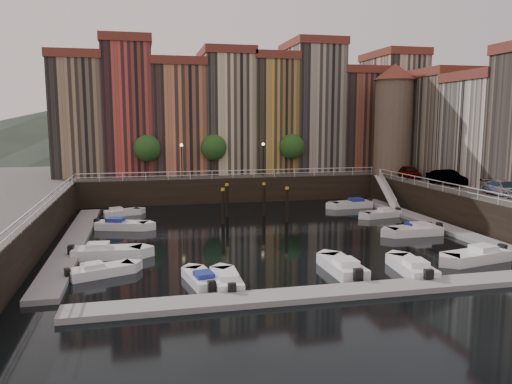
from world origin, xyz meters
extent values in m
plane|color=black|center=(0.00, 0.00, 0.00)|extent=(200.00, 200.00, 0.00)
cube|color=black|center=(0.00, 26.00, 1.50)|extent=(80.00, 20.00, 3.00)
cube|color=gray|center=(-16.20, -1.00, 0.17)|extent=(2.00, 28.00, 0.35)
cube|color=gray|center=(16.20, -1.00, 0.17)|extent=(2.00, 28.00, 0.35)
cube|color=gray|center=(0.00, -17.00, 0.17)|extent=(30.00, 2.00, 0.35)
cone|color=#2D382D|center=(-30.00, 110.00, 7.00)|extent=(80.00, 80.00, 14.00)
cone|color=#2D382D|center=(5.00, 110.00, 9.00)|extent=(100.00, 100.00, 18.00)
cone|color=#2D382D|center=(40.00, 110.00, 6.00)|extent=(70.00, 70.00, 12.00)
cube|color=#93795D|center=(-18.00, 23.50, 10.00)|extent=(6.00, 10.00, 14.00)
cube|color=brown|center=(-18.00, 23.50, 17.50)|extent=(6.30, 10.30, 1.00)
cube|color=#B54239|center=(-12.10, 23.50, 11.00)|extent=(5.80, 10.00, 16.00)
cube|color=brown|center=(-12.10, 23.50, 19.50)|extent=(6.10, 10.30, 1.00)
cube|color=#C67451|center=(-5.95, 23.50, 9.75)|extent=(6.50, 10.00, 13.50)
cube|color=brown|center=(-5.95, 23.50, 17.00)|extent=(6.80, 10.30, 1.00)
cube|color=beige|center=(0.40, 23.50, 10.50)|extent=(6.20, 10.00, 15.00)
cube|color=brown|center=(0.40, 23.50, 18.50)|extent=(6.50, 10.30, 1.00)
cube|color=#B78F43|center=(6.30, 23.50, 10.25)|extent=(5.60, 10.00, 14.50)
cube|color=brown|center=(6.30, 23.50, 18.00)|extent=(5.90, 10.30, 1.00)
cube|color=#A19586|center=(12.30, 23.50, 11.25)|extent=(6.40, 10.00, 16.50)
cube|color=brown|center=(12.30, 23.50, 20.00)|extent=(6.70, 10.30, 1.00)
cube|color=brown|center=(18.50, 23.50, 9.50)|extent=(6.00, 10.00, 13.00)
cube|color=brown|center=(18.50, 23.50, 16.50)|extent=(6.30, 10.30, 1.00)
cube|color=#C6AF91|center=(24.45, 23.50, 10.75)|extent=(5.90, 10.00, 15.50)
cube|color=brown|center=(24.45, 23.50, 19.00)|extent=(6.20, 10.30, 1.00)
cube|color=#7D715E|center=(26.50, 12.00, 9.00)|extent=(9.00, 8.00, 12.00)
cube|color=brown|center=(26.50, 12.00, 15.50)|extent=(9.30, 8.30, 1.00)
cube|color=beige|center=(26.50, 4.00, 8.50)|extent=(9.00, 8.00, 11.00)
cube|color=brown|center=(26.50, 4.00, 14.50)|extent=(9.30, 8.30, 1.00)
cylinder|color=#6B5B4C|center=(20.00, 14.50, 9.00)|extent=(4.60, 4.60, 12.00)
cone|color=brown|center=(20.00, 14.50, 15.80)|extent=(5.20, 5.20, 2.00)
cylinder|color=black|center=(-10.00, 18.20, 4.20)|extent=(0.30, 0.30, 2.40)
sphere|color=#1E4719|center=(-10.00, 18.20, 6.60)|extent=(3.20, 3.20, 3.20)
cylinder|color=black|center=(-2.00, 18.20, 4.20)|extent=(0.30, 0.30, 2.40)
sphere|color=#1E4719|center=(-2.00, 18.20, 6.60)|extent=(3.20, 3.20, 3.20)
cylinder|color=black|center=(8.00, 18.20, 4.20)|extent=(0.30, 0.30, 2.40)
sphere|color=#1E4719|center=(8.00, 18.20, 6.60)|extent=(3.20, 3.20, 3.20)
cylinder|color=black|center=(-6.00, 17.20, 5.00)|extent=(0.12, 0.12, 4.00)
sphere|color=#FFD88C|center=(-6.00, 17.20, 7.00)|extent=(0.36, 0.36, 0.36)
cylinder|color=black|center=(4.00, 17.20, 5.00)|extent=(0.12, 0.12, 4.00)
sphere|color=#FFD88C|center=(4.00, 17.20, 7.00)|extent=(0.36, 0.36, 0.36)
cube|color=white|center=(0.00, 16.00, 3.95)|extent=(36.00, 0.08, 0.08)
cube|color=white|center=(0.00, 16.00, 3.50)|extent=(36.00, 0.06, 0.06)
cube|color=white|center=(18.00, -1.00, 3.95)|extent=(0.08, 34.00, 0.08)
cube|color=white|center=(18.00, -1.00, 3.50)|extent=(0.06, 34.00, 0.06)
cube|color=white|center=(-18.00, -1.00, 3.95)|extent=(0.08, 34.00, 0.08)
cube|color=white|center=(-18.00, -1.00, 3.50)|extent=(0.06, 34.00, 0.06)
cube|color=white|center=(17.10, 10.00, 1.75)|extent=(2.78, 8.26, 2.81)
cube|color=white|center=(17.10, 10.00, 2.25)|extent=(1.93, 8.32, 3.65)
cylinder|color=black|center=(-3.14, 4.16, 1.50)|extent=(0.32, 0.32, 3.60)
cylinder|color=gold|center=(-3.14, 4.16, 3.35)|extent=(0.36, 0.36, 0.25)
cylinder|color=black|center=(-2.16, 7.64, 1.50)|extent=(0.32, 0.32, 3.60)
cylinder|color=gold|center=(-2.16, 7.64, 3.35)|extent=(0.36, 0.36, 0.25)
cylinder|color=black|center=(3.13, 3.67, 1.50)|extent=(0.32, 0.32, 3.60)
cylinder|color=gold|center=(3.13, 3.67, 3.35)|extent=(0.36, 0.36, 0.25)
cylinder|color=black|center=(1.72, 7.40, 1.50)|extent=(0.32, 0.32, 3.60)
cylinder|color=gold|center=(1.72, 7.40, 3.35)|extent=(0.36, 0.36, 0.25)
cube|color=white|center=(-13.37, -10.19, 0.27)|extent=(4.30, 2.88, 0.68)
cube|color=white|center=(-13.88, -10.38, 0.68)|extent=(1.58, 1.48, 0.46)
cube|color=black|center=(-15.33, -10.94, 0.50)|extent=(0.46, 0.54, 0.64)
cube|color=white|center=(-13.27, -5.82, 0.33)|extent=(5.02, 2.30, 0.83)
cube|color=white|center=(-13.93, -5.76, 0.83)|extent=(1.66, 1.46, 0.55)
cube|color=black|center=(-15.80, -5.60, 0.61)|extent=(0.43, 0.59, 0.78)
cube|color=white|center=(-12.59, 3.81, 0.31)|extent=(4.92, 3.09, 0.78)
cube|color=navy|center=(-13.18, 4.00, 0.78)|extent=(1.78, 1.64, 0.52)
cube|color=black|center=(-14.88, 4.54, 0.57)|extent=(0.51, 0.61, 0.73)
cube|color=white|center=(-12.94, 10.83, 0.26)|extent=(4.11, 2.62, 0.65)
cube|color=white|center=(-13.43, 10.67, 0.65)|extent=(1.49, 1.38, 0.44)
cube|color=black|center=(-14.84, 10.20, 0.48)|extent=(0.43, 0.51, 0.61)
cube|color=white|center=(12.25, -12.77, 0.34)|extent=(5.21, 2.82, 0.84)
cube|color=white|center=(12.91, -12.64, 0.84)|extent=(1.80, 1.62, 0.56)
cube|color=black|center=(14.78, -12.27, 0.62)|extent=(0.49, 0.63, 0.79)
cube|color=white|center=(12.38, -4.30, 0.32)|extent=(4.74, 1.93, 0.80)
cube|color=white|center=(13.02, -4.28, 0.80)|extent=(1.53, 1.32, 0.53)
cube|color=black|center=(14.83, -4.23, 0.59)|extent=(0.39, 0.54, 0.75)
cube|color=white|center=(12.26, -3.58, 0.28)|extent=(4.38, 2.28, 0.71)
cube|color=navy|center=(12.82, -3.48, 0.71)|extent=(1.50, 1.34, 0.47)
cube|color=black|center=(14.42, -3.22, 0.52)|extent=(0.41, 0.52, 0.66)
cube|color=white|center=(13.32, 3.80, 0.28)|extent=(4.35, 2.37, 0.70)
cube|color=white|center=(13.87, 3.91, 0.70)|extent=(1.50, 1.36, 0.47)
cube|color=black|center=(15.43, 4.22, 0.51)|extent=(0.41, 0.52, 0.65)
cube|color=white|center=(12.62, 9.83, 0.32)|extent=(4.82, 2.26, 0.79)
cube|color=navy|center=(13.25, 9.89, 0.79)|extent=(1.60, 1.41, 0.53)
cube|color=black|center=(15.05, 10.07, 0.58)|extent=(0.42, 0.56, 0.74)
cube|color=white|center=(-7.27, -13.22, 0.26)|extent=(2.18, 4.07, 0.66)
cube|color=navy|center=(-7.17, -13.73, 0.66)|extent=(1.26, 1.40, 0.44)
cube|color=black|center=(-6.89, -15.20, 0.48)|extent=(0.49, 0.38, 0.61)
cube|color=white|center=(-5.81, -13.88, 0.28)|extent=(1.63, 4.09, 0.69)
cube|color=white|center=(-5.82, -14.44, 0.69)|extent=(1.13, 1.31, 0.46)
cube|color=black|center=(-5.85, -16.01, 0.51)|extent=(0.47, 0.33, 0.65)
cube|color=white|center=(2.05, -12.96, 0.32)|extent=(1.88, 4.76, 0.81)
cube|color=white|center=(2.06, -13.60, 0.81)|extent=(1.31, 1.52, 0.54)
cube|color=black|center=(2.07, -15.43, 0.59)|extent=(0.54, 0.38, 0.75)
cube|color=white|center=(6.48, -14.06, 0.31)|extent=(2.25, 4.78, 0.79)
cube|color=white|center=(6.41, -14.69, 0.79)|extent=(1.40, 1.59, 0.52)
cube|color=black|center=(6.23, -16.46, 0.58)|extent=(0.56, 0.42, 0.73)
imported|color=gray|center=(20.27, 10.61, 3.74)|extent=(2.40, 4.55, 1.47)
imported|color=gray|center=(21.07, 4.17, 3.79)|extent=(2.70, 5.03, 1.57)
imported|color=gray|center=(21.43, -3.89, 3.68)|extent=(1.97, 4.71, 1.36)
camera|label=1|loc=(-10.52, -42.70, 9.95)|focal=35.00mm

